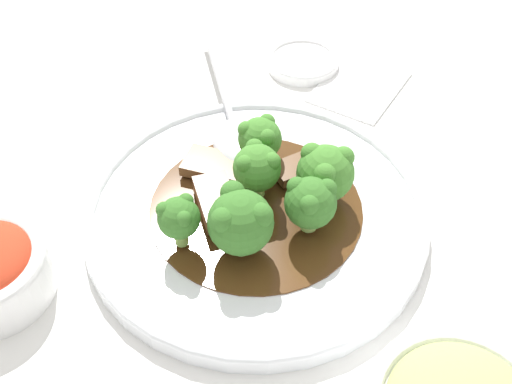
# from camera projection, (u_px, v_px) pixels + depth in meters

# --- Properties ---
(ground_plane) EXTENTS (4.00, 4.00, 0.00)m
(ground_plane) POSITION_uv_depth(u_px,v_px,m) (256.00, 219.00, 0.52)
(ground_plane) COLOR white
(main_plate) EXTENTS (0.30, 0.30, 0.02)m
(main_plate) POSITION_uv_depth(u_px,v_px,m) (256.00, 211.00, 0.52)
(main_plate) COLOR white
(main_plate) RESTS_ON ground_plane
(beef_strip_0) EXTENTS (0.06, 0.06, 0.02)m
(beef_strip_0) POSITION_uv_depth(u_px,v_px,m) (217.00, 202.00, 0.50)
(beef_strip_0) COLOR #56331E
(beef_strip_0) RESTS_ON main_plate
(beef_strip_1) EXTENTS (0.05, 0.07, 0.01)m
(beef_strip_1) POSITION_uv_depth(u_px,v_px,m) (218.00, 166.00, 0.54)
(beef_strip_1) COLOR brown
(beef_strip_1) RESTS_ON main_plate
(beef_strip_2) EXTENTS (0.06, 0.05, 0.01)m
(beef_strip_2) POSITION_uv_depth(u_px,v_px,m) (301.00, 166.00, 0.54)
(beef_strip_2) COLOR brown
(beef_strip_2) RESTS_ON main_plate
(broccoli_floret_0) EXTENTS (0.04, 0.04, 0.05)m
(broccoli_floret_0) POSITION_uv_depth(u_px,v_px,m) (260.00, 138.00, 0.53)
(broccoli_floret_0) COLOR #8EB756
(broccoli_floret_0) RESTS_ON main_plate
(broccoli_floret_1) EXTENTS (0.04, 0.04, 0.05)m
(broccoli_floret_1) POSITION_uv_depth(u_px,v_px,m) (257.00, 167.00, 0.50)
(broccoli_floret_1) COLOR #8EB756
(broccoli_floret_1) RESTS_ON main_plate
(broccoli_floret_2) EXTENTS (0.04, 0.04, 0.05)m
(broccoli_floret_2) POSITION_uv_depth(u_px,v_px,m) (311.00, 202.00, 0.47)
(broccoli_floret_2) COLOR #8EB756
(broccoli_floret_2) RESTS_ON main_plate
(broccoli_floret_3) EXTENTS (0.03, 0.03, 0.05)m
(broccoli_floret_3) POSITION_uv_depth(u_px,v_px,m) (179.00, 218.00, 0.46)
(broccoli_floret_3) COLOR #7FA84C
(broccoli_floret_3) RESTS_ON main_plate
(broccoli_floret_4) EXTENTS (0.05, 0.05, 0.06)m
(broccoli_floret_4) POSITION_uv_depth(u_px,v_px,m) (241.00, 221.00, 0.45)
(broccoli_floret_4) COLOR #8EB756
(broccoli_floret_4) RESTS_ON main_plate
(broccoli_floret_5) EXTENTS (0.05, 0.05, 0.05)m
(broccoli_floret_5) POSITION_uv_depth(u_px,v_px,m) (325.00, 172.00, 0.50)
(broccoli_floret_5) COLOR #8EB756
(broccoli_floret_5) RESTS_ON main_plate
(serving_spoon) EXTENTS (0.20, 0.19, 0.01)m
(serving_spoon) POSITION_uv_depth(u_px,v_px,m) (235.00, 130.00, 0.57)
(serving_spoon) COLOR #B7B7BC
(serving_spoon) RESTS_ON main_plate
(sauce_dish) EXTENTS (0.08, 0.08, 0.01)m
(sauce_dish) POSITION_uv_depth(u_px,v_px,m) (303.00, 62.00, 0.68)
(sauce_dish) COLOR white
(sauce_dish) RESTS_ON ground_plane
(paper_napkin) EXTENTS (0.11, 0.08, 0.01)m
(paper_napkin) POSITION_uv_depth(u_px,v_px,m) (361.00, 85.00, 0.66)
(paper_napkin) COLOR white
(paper_napkin) RESTS_ON ground_plane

